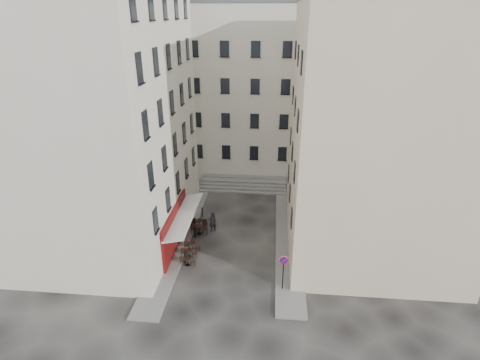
# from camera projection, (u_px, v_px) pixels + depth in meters

# --- Properties ---
(ground) EXTENTS (90.00, 90.00, 0.00)m
(ground) POSITION_uv_depth(u_px,v_px,m) (230.00, 258.00, 28.69)
(ground) COLOR black
(ground) RESTS_ON ground
(sidewalk_left) EXTENTS (2.00, 22.00, 0.12)m
(sidewalk_left) POSITION_uv_depth(u_px,v_px,m) (184.00, 227.00, 32.67)
(sidewalk_left) COLOR slate
(sidewalk_left) RESTS_ON ground
(sidewalk_right) EXTENTS (2.00, 18.00, 0.12)m
(sidewalk_right) POSITION_uv_depth(u_px,v_px,m) (288.00, 238.00, 31.01)
(sidewalk_right) COLOR slate
(sidewalk_right) RESTS_ON ground
(building_left) EXTENTS (12.20, 16.20, 20.60)m
(building_left) POSITION_uv_depth(u_px,v_px,m) (94.00, 113.00, 28.08)
(building_left) COLOR beige
(building_left) RESTS_ON ground
(building_right) EXTENTS (12.20, 14.20, 18.60)m
(building_right) POSITION_uv_depth(u_px,v_px,m) (377.00, 131.00, 27.18)
(building_right) COLOR beige
(building_right) RESTS_ON ground
(building_back) EXTENTS (18.20, 10.20, 18.60)m
(building_back) POSITION_uv_depth(u_px,v_px,m) (240.00, 89.00, 42.22)
(building_back) COLOR beige
(building_back) RESTS_ON ground
(cafe_storefront) EXTENTS (1.74, 7.30, 3.50)m
(cafe_storefront) POSITION_uv_depth(u_px,v_px,m) (176.00, 227.00, 29.19)
(cafe_storefront) COLOR #4D0B0B
(cafe_storefront) RESTS_ON ground
(stone_steps) EXTENTS (9.00, 3.15, 0.80)m
(stone_steps) POSITION_uv_depth(u_px,v_px,m) (244.00, 184.00, 39.95)
(stone_steps) COLOR slate
(stone_steps) RESTS_ON ground
(bollard_near) EXTENTS (0.12, 0.12, 0.98)m
(bollard_near) POSITION_uv_depth(u_px,v_px,m) (185.00, 257.00, 27.84)
(bollard_near) COLOR black
(bollard_near) RESTS_ON ground
(bollard_mid) EXTENTS (0.12, 0.12, 0.98)m
(bollard_mid) POSITION_uv_depth(u_px,v_px,m) (194.00, 232.00, 31.02)
(bollard_mid) COLOR black
(bollard_mid) RESTS_ON ground
(bollard_far) EXTENTS (0.12, 0.12, 0.98)m
(bollard_far) POSITION_uv_depth(u_px,v_px,m) (202.00, 212.00, 34.20)
(bollard_far) COLOR black
(bollard_far) RESTS_ON ground
(no_parking_sign) EXTENTS (0.62, 0.13, 2.74)m
(no_parking_sign) POSITION_uv_depth(u_px,v_px,m) (283.00, 267.00, 24.53)
(no_parking_sign) COLOR black
(no_parking_sign) RESTS_ON ground
(bistro_table_a) EXTENTS (1.15, 0.54, 0.81)m
(bistro_table_a) POSITION_uv_depth(u_px,v_px,m) (188.00, 261.00, 27.64)
(bistro_table_a) COLOR black
(bistro_table_a) RESTS_ON ground
(bistro_table_b) EXTENTS (1.21, 0.57, 0.85)m
(bistro_table_b) POSITION_uv_depth(u_px,v_px,m) (189.00, 252.00, 28.56)
(bistro_table_b) COLOR black
(bistro_table_b) RESTS_ON ground
(bistro_table_c) EXTENTS (1.25, 0.59, 0.88)m
(bistro_table_c) POSITION_uv_depth(u_px,v_px,m) (192.00, 246.00, 29.36)
(bistro_table_c) COLOR black
(bistro_table_c) RESTS_ON ground
(bistro_table_d) EXTENTS (1.41, 0.66, 0.99)m
(bistro_table_d) POSITION_uv_depth(u_px,v_px,m) (199.00, 229.00, 31.53)
(bistro_table_d) COLOR black
(bistro_table_d) RESTS_ON ground
(bistro_table_e) EXTENTS (1.42, 0.67, 1.00)m
(bistro_table_e) POSITION_uv_depth(u_px,v_px,m) (199.00, 223.00, 32.39)
(bistro_table_e) COLOR black
(bistro_table_e) RESTS_ON ground
(pedestrian) EXTENTS (0.80, 0.73, 1.82)m
(pedestrian) POSITION_uv_depth(u_px,v_px,m) (213.00, 222.00, 31.83)
(pedestrian) COLOR black
(pedestrian) RESTS_ON ground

